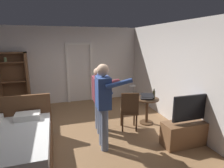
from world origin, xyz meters
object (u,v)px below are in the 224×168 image
at_px(bed, 3,147).
at_px(suitcase_dark, 34,110).
at_px(wooden_chair, 129,109).
at_px(person_striped_shirt, 99,95).
at_px(bottle_on_table, 154,95).
at_px(tv_flatscreen, 190,130).
at_px(laptop, 147,97).
at_px(suitcase_small, 34,109).
at_px(side_table, 147,107).
at_px(bookshelf, 14,79).
at_px(person_blue_shirt, 104,101).

distance_m(bed, suitcase_dark, 2.11).
xyz_separation_m(wooden_chair, person_striped_shirt, (-0.71, 0.19, 0.38)).
xyz_separation_m(bottle_on_table, suitcase_dark, (-3.11, 1.45, -0.59)).
distance_m(tv_flatscreen, wooden_chair, 1.42).
height_order(laptop, person_striped_shirt, person_striped_shirt).
xyz_separation_m(person_striped_shirt, suitcase_small, (-1.66, 1.63, -0.77)).
bearing_deg(side_table, bookshelf, 147.06).
relative_size(side_table, laptop, 1.72).
relative_size(bottle_on_table, person_blue_shirt, 0.16).
bearing_deg(person_blue_shirt, laptop, 28.60).
bearing_deg(side_table, tv_flatscreen, -71.42).
bearing_deg(person_blue_shirt, person_striped_shirt, 83.86).
distance_m(side_table, suitcase_small, 3.39).
relative_size(bed, bottle_on_table, 7.05).
bearing_deg(bookshelf, suitcase_dark, -57.67).
bearing_deg(tv_flatscreen, bed, 172.61).
bearing_deg(suitcase_small, tv_flatscreen, -51.12).
bearing_deg(side_table, wooden_chair, -159.61).
relative_size(side_table, person_blue_shirt, 0.40).
bearing_deg(bed, tv_flatscreen, -7.39).
bearing_deg(suitcase_small, bottle_on_table, -39.79).
bearing_deg(bottle_on_table, person_striped_shirt, 178.23).
bearing_deg(bottle_on_table, laptop, 168.02).
relative_size(bottle_on_table, suitcase_small, 0.49).
height_order(bookshelf, tv_flatscreen, bookshelf).
relative_size(laptop, suitcase_dark, 0.69).
bearing_deg(wooden_chair, side_table, 20.39).
distance_m(bed, laptop, 3.34).
xyz_separation_m(tv_flatscreen, person_blue_shirt, (-1.81, 0.42, 0.70)).
height_order(person_blue_shirt, suitcase_small, person_blue_shirt).
bearing_deg(tv_flatscreen, wooden_chair, 136.24).
xyz_separation_m(bookshelf, laptop, (3.52, -2.35, -0.25)).
height_order(bookshelf, laptop, bookshelf).
relative_size(bottle_on_table, person_striped_shirt, 0.17).
bearing_deg(bed, person_striped_shirt, 19.23).
height_order(bookshelf, suitcase_dark, bookshelf).
bearing_deg(bed, side_table, 12.35).
height_order(person_blue_shirt, suitcase_dark, person_blue_shirt).
relative_size(bed, laptop, 4.74).
height_order(tv_flatscreen, suitcase_small, tv_flatscreen).
xyz_separation_m(laptop, suitcase_dark, (-2.92, 1.41, -0.53)).
distance_m(tv_flatscreen, person_blue_shirt, 1.98).
bearing_deg(bookshelf, bed, -84.76).
distance_m(wooden_chair, suitcase_small, 3.01).
height_order(bookshelf, wooden_chair, bookshelf).
height_order(laptop, bottle_on_table, bottle_on_table).
relative_size(wooden_chair, person_striped_shirt, 0.62).
distance_m(wooden_chair, person_striped_shirt, 0.83).
bearing_deg(suitcase_dark, suitcase_small, 80.76).
distance_m(tv_flatscreen, suitcase_dark, 4.24).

